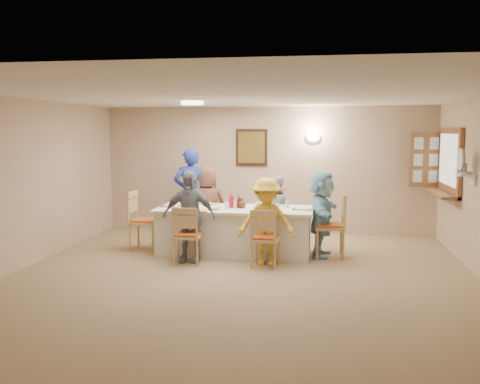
% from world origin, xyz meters
% --- Properties ---
extents(ground, '(7.00, 7.00, 0.00)m').
position_xyz_m(ground, '(0.00, 0.00, 0.00)').
color(ground, '#987E55').
extents(room_walls, '(7.00, 7.00, 7.00)m').
position_xyz_m(room_walls, '(0.00, 0.00, 1.51)').
color(room_walls, tan).
rests_on(room_walls, ground).
extents(wall_picture, '(0.62, 0.05, 0.72)m').
position_xyz_m(wall_picture, '(-0.30, 3.46, 1.70)').
color(wall_picture, '#372113').
rests_on(wall_picture, room_walls).
extents(wall_sconce, '(0.26, 0.09, 0.18)m').
position_xyz_m(wall_sconce, '(0.90, 3.44, 1.90)').
color(wall_sconce, white).
rests_on(wall_sconce, room_walls).
extents(ceiling_light, '(0.36, 0.36, 0.05)m').
position_xyz_m(ceiling_light, '(-1.00, 1.50, 2.47)').
color(ceiling_light, white).
rests_on(ceiling_light, room_walls).
extents(serving_hatch, '(0.06, 1.50, 1.15)m').
position_xyz_m(serving_hatch, '(3.21, 2.40, 1.50)').
color(serving_hatch, '#915C34').
rests_on(serving_hatch, room_walls).
extents(hatch_sill, '(0.30, 1.50, 0.05)m').
position_xyz_m(hatch_sill, '(3.09, 2.40, 0.97)').
color(hatch_sill, '#915C34').
rests_on(hatch_sill, room_walls).
extents(shutter_door, '(0.55, 0.04, 1.00)m').
position_xyz_m(shutter_door, '(2.95, 3.16, 1.50)').
color(shutter_door, '#915C34').
rests_on(shutter_door, room_walls).
extents(fan_shelf, '(0.22, 0.36, 0.03)m').
position_xyz_m(fan_shelf, '(3.13, 1.05, 1.40)').
color(fan_shelf, white).
rests_on(fan_shelf, room_walls).
extents(desk_fan, '(0.30, 0.30, 0.28)m').
position_xyz_m(desk_fan, '(3.10, 1.05, 1.55)').
color(desk_fan, '#A5A5A8').
rests_on(desk_fan, fan_shelf).
extents(dining_table, '(2.57, 1.09, 0.76)m').
position_xyz_m(dining_table, '(-0.32, 1.60, 0.38)').
color(dining_table, white).
rests_on(dining_table, ground).
extents(chair_back_left, '(0.49, 0.49, 0.92)m').
position_xyz_m(chair_back_left, '(-0.92, 2.40, 0.46)').
color(chair_back_left, '#D8B36F').
rests_on(chair_back_left, ground).
extents(chair_back_right, '(0.55, 0.55, 1.01)m').
position_xyz_m(chair_back_right, '(0.28, 2.40, 0.50)').
color(chair_back_right, '#D8B36F').
rests_on(chair_back_right, ground).
extents(chair_front_left, '(0.46, 0.46, 0.90)m').
position_xyz_m(chair_front_left, '(-0.92, 0.80, 0.45)').
color(chair_front_left, '#D8B36F').
rests_on(chair_front_left, ground).
extents(chair_front_right, '(0.46, 0.46, 0.89)m').
position_xyz_m(chair_front_right, '(0.28, 0.80, 0.44)').
color(chair_front_right, '#D8B36F').
rests_on(chair_front_right, ground).
extents(chair_left_end, '(0.49, 0.49, 1.02)m').
position_xyz_m(chair_left_end, '(-1.87, 1.60, 0.51)').
color(chair_left_end, '#D8B36F').
rests_on(chair_left_end, ground).
extents(chair_right_end, '(0.52, 0.52, 1.03)m').
position_xyz_m(chair_right_end, '(1.23, 1.60, 0.51)').
color(chair_right_end, '#D8B36F').
rests_on(chair_right_end, ground).
extents(diner_back_left, '(0.77, 0.58, 1.39)m').
position_xyz_m(diner_back_left, '(-0.92, 2.28, 0.69)').
color(diner_back_left, brown).
rests_on(diner_back_left, ground).
extents(diner_back_right, '(0.62, 0.49, 1.25)m').
position_xyz_m(diner_back_right, '(0.28, 2.28, 0.62)').
color(diner_back_right, silver).
rests_on(diner_back_right, ground).
extents(diner_front_left, '(0.87, 0.42, 1.43)m').
position_xyz_m(diner_front_left, '(-0.92, 0.92, 0.71)').
color(diner_front_left, gray).
rests_on(diner_front_left, ground).
extents(diner_front_right, '(0.92, 0.61, 1.33)m').
position_xyz_m(diner_front_right, '(0.28, 0.92, 0.66)').
color(diner_front_right, yellow).
rests_on(diner_front_right, ground).
extents(diner_right_end, '(1.35, 0.61, 1.39)m').
position_xyz_m(diner_right_end, '(1.10, 1.60, 0.69)').
color(diner_right_end, '#8CC4E0').
rests_on(diner_right_end, ground).
extents(caregiver, '(0.88, 0.80, 1.70)m').
position_xyz_m(caregiver, '(-1.37, 2.75, 0.85)').
color(caregiver, '#2439A5').
rests_on(caregiver, ground).
extents(placemat_fl, '(0.34, 0.26, 0.01)m').
position_xyz_m(placemat_fl, '(-0.92, 1.18, 0.76)').
color(placemat_fl, '#472B19').
rests_on(placemat_fl, dining_table).
extents(plate_fl, '(0.23, 0.23, 0.01)m').
position_xyz_m(plate_fl, '(-0.92, 1.18, 0.77)').
color(plate_fl, white).
rests_on(plate_fl, dining_table).
extents(napkin_fl, '(0.14, 0.14, 0.01)m').
position_xyz_m(napkin_fl, '(-0.74, 1.13, 0.77)').
color(napkin_fl, yellow).
rests_on(napkin_fl, dining_table).
extents(placemat_fr, '(0.32, 0.24, 0.01)m').
position_xyz_m(placemat_fr, '(0.28, 1.18, 0.76)').
color(placemat_fr, '#472B19').
rests_on(placemat_fr, dining_table).
extents(plate_fr, '(0.25, 0.25, 0.02)m').
position_xyz_m(plate_fr, '(0.28, 1.18, 0.77)').
color(plate_fr, white).
rests_on(plate_fr, dining_table).
extents(napkin_fr, '(0.13, 0.13, 0.01)m').
position_xyz_m(napkin_fr, '(0.46, 1.13, 0.77)').
color(napkin_fr, yellow).
rests_on(napkin_fr, dining_table).
extents(placemat_bl, '(0.35, 0.26, 0.01)m').
position_xyz_m(placemat_bl, '(-0.92, 2.02, 0.76)').
color(placemat_bl, '#472B19').
rests_on(placemat_bl, dining_table).
extents(plate_bl, '(0.24, 0.24, 0.02)m').
position_xyz_m(plate_bl, '(-0.92, 2.02, 0.77)').
color(plate_bl, white).
rests_on(plate_bl, dining_table).
extents(napkin_bl, '(0.14, 0.14, 0.01)m').
position_xyz_m(napkin_bl, '(-0.74, 1.97, 0.77)').
color(napkin_bl, yellow).
rests_on(napkin_bl, dining_table).
extents(placemat_br, '(0.37, 0.28, 0.01)m').
position_xyz_m(placemat_br, '(0.28, 2.02, 0.76)').
color(placemat_br, '#472B19').
rests_on(placemat_br, dining_table).
extents(plate_br, '(0.23, 0.23, 0.01)m').
position_xyz_m(plate_br, '(0.28, 2.02, 0.77)').
color(plate_br, white).
rests_on(plate_br, dining_table).
extents(napkin_br, '(0.14, 0.14, 0.01)m').
position_xyz_m(napkin_br, '(0.46, 1.97, 0.77)').
color(napkin_br, yellow).
rests_on(napkin_br, dining_table).
extents(placemat_le, '(0.32, 0.24, 0.01)m').
position_xyz_m(placemat_le, '(-1.42, 1.60, 0.76)').
color(placemat_le, '#472B19').
rests_on(placemat_le, dining_table).
extents(plate_le, '(0.24, 0.24, 0.01)m').
position_xyz_m(plate_le, '(-1.42, 1.60, 0.77)').
color(plate_le, white).
rests_on(plate_le, dining_table).
extents(napkin_le, '(0.15, 0.15, 0.01)m').
position_xyz_m(napkin_le, '(-1.24, 1.55, 0.77)').
color(napkin_le, yellow).
rests_on(napkin_le, dining_table).
extents(placemat_re, '(0.34, 0.26, 0.01)m').
position_xyz_m(placemat_re, '(0.80, 1.60, 0.76)').
color(placemat_re, '#472B19').
rests_on(placemat_re, dining_table).
extents(plate_re, '(0.26, 0.26, 0.02)m').
position_xyz_m(plate_re, '(0.80, 1.60, 0.77)').
color(plate_re, white).
rests_on(plate_re, dining_table).
extents(napkin_re, '(0.13, 0.13, 0.01)m').
position_xyz_m(napkin_re, '(0.98, 1.55, 0.77)').
color(napkin_re, yellow).
rests_on(napkin_re, dining_table).
extents(teacup_a, '(0.20, 0.20, 0.10)m').
position_xyz_m(teacup_a, '(-1.12, 1.28, 0.81)').
color(teacup_a, white).
rests_on(teacup_a, dining_table).
extents(teacup_b, '(0.13, 0.13, 0.07)m').
position_xyz_m(teacup_b, '(0.07, 2.16, 0.80)').
color(teacup_b, white).
rests_on(teacup_b, dining_table).
extents(bowl_a, '(0.27, 0.27, 0.05)m').
position_xyz_m(bowl_a, '(-0.60, 1.36, 0.78)').
color(bowl_a, white).
rests_on(bowl_a, dining_table).
extents(bowl_b, '(0.24, 0.24, 0.06)m').
position_xyz_m(bowl_b, '(0.05, 1.86, 0.79)').
color(bowl_b, white).
rests_on(bowl_b, dining_table).
extents(condiment_ketchup, '(0.15, 0.15, 0.25)m').
position_xyz_m(condiment_ketchup, '(-0.38, 1.61, 0.89)').
color(condiment_ketchup, red).
rests_on(condiment_ketchup, dining_table).
extents(condiment_brown, '(0.13, 0.13, 0.21)m').
position_xyz_m(condiment_brown, '(-0.26, 1.65, 0.86)').
color(condiment_brown, '#4E2215').
rests_on(condiment_brown, dining_table).
extents(condiment_malt, '(0.15, 0.15, 0.17)m').
position_xyz_m(condiment_malt, '(-0.20, 1.60, 0.84)').
color(condiment_malt, '#4E2215').
rests_on(condiment_malt, dining_table).
extents(drinking_glass, '(0.06, 0.06, 0.10)m').
position_xyz_m(drinking_glass, '(-0.47, 1.65, 0.82)').
color(drinking_glass, silver).
rests_on(drinking_glass, dining_table).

